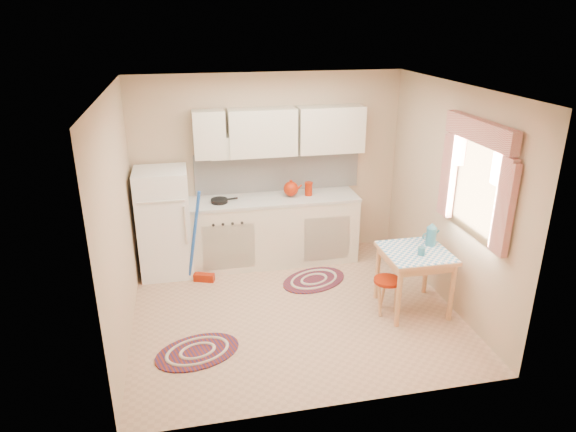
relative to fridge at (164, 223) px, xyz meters
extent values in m
plane|color=tan|center=(1.42, -1.25, -0.70)|extent=(3.60, 3.60, 0.00)
cube|color=silver|center=(1.42, -1.25, 1.80)|extent=(3.60, 3.20, 0.04)
cube|color=tan|center=(1.42, 0.35, 0.55)|extent=(3.60, 0.04, 2.50)
cube|color=tan|center=(1.42, -2.85, 0.55)|extent=(3.60, 0.04, 2.50)
cube|color=tan|center=(-0.38, -1.25, 0.55)|extent=(0.04, 3.20, 2.50)
cube|color=tan|center=(3.22, -1.25, 0.55)|extent=(0.04, 3.20, 2.50)
cube|color=silver|center=(1.54, 0.34, 0.50)|extent=(2.25, 0.03, 0.55)
cube|color=beige|center=(1.54, 0.19, 1.07)|extent=(2.25, 0.33, 0.60)
cube|color=white|center=(3.20, -1.80, 0.85)|extent=(0.04, 0.85, 0.95)
cube|color=white|center=(0.00, 0.00, 0.00)|extent=(0.65, 0.60, 1.40)
cube|color=beige|center=(1.41, 0.05, -0.26)|extent=(2.25, 0.60, 0.88)
cube|color=beige|center=(1.41, 0.05, 0.20)|extent=(2.27, 0.62, 0.04)
cylinder|color=black|center=(0.71, 0.00, 0.24)|extent=(0.26, 0.26, 0.05)
cylinder|color=#9C1E05|center=(1.90, 0.05, 0.30)|extent=(0.13, 0.13, 0.16)
cube|color=#E4A772|center=(2.75, -1.50, -0.34)|extent=(0.72, 0.72, 0.72)
cylinder|color=#9C1E05|center=(2.43, -1.51, -0.49)|extent=(0.33, 0.33, 0.42)
cylinder|color=teal|center=(2.76, -1.60, 0.07)|extent=(0.10, 0.10, 0.10)
camera|label=1|loc=(0.30, -6.24, 2.46)|focal=32.00mm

